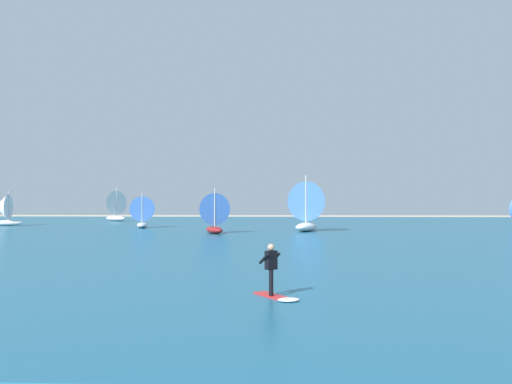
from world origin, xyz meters
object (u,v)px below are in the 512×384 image
(kitesurfer, at_px, (274,278))
(sailboat_heeled_over, at_px, (143,212))
(sailboat_leading, at_px, (113,206))
(sailboat_mid_left, at_px, (213,213))
(sailboat_mid_right, at_px, (3,210))
(sailboat_outermost, at_px, (309,206))

(kitesurfer, xyz_separation_m, sailboat_heeled_over, (-15.12, 41.74, 1.20))
(sailboat_leading, distance_m, sailboat_mid_left, 33.68)
(sailboat_heeled_over, height_order, sailboat_leading, sailboat_leading)
(sailboat_mid_right, bearing_deg, sailboat_leading, 60.17)
(sailboat_mid_left, bearing_deg, sailboat_leading, 123.17)
(sailboat_mid_right, distance_m, sailboat_outermost, 37.44)
(sailboat_heeled_over, xyz_separation_m, sailboat_mid_right, (-18.00, 3.56, 0.14))
(sailboat_outermost, bearing_deg, sailboat_mid_right, 166.09)
(sailboat_mid_left, bearing_deg, sailboat_mid_right, 154.36)
(kitesurfer, xyz_separation_m, sailboat_leading, (-24.43, 60.47, 1.70))
(sailboat_mid_right, relative_size, sailboat_mid_left, 1.01)
(kitesurfer, distance_m, sailboat_mid_left, 32.86)
(sailboat_heeled_over, bearing_deg, sailboat_mid_right, 168.80)
(sailboat_heeled_over, distance_m, sailboat_outermost, 19.14)
(sailboat_leading, xyz_separation_m, sailboat_outermost, (27.64, -24.17, 0.24))
(kitesurfer, height_order, sailboat_mid_left, sailboat_mid_left)
(kitesurfer, xyz_separation_m, sailboat_mid_left, (-6.00, 32.28, 1.32))
(sailboat_heeled_over, bearing_deg, kitesurfer, -70.08)
(sailboat_mid_left, bearing_deg, sailboat_heeled_over, 133.97)
(kitesurfer, bearing_deg, sailboat_outermost, 84.94)
(sailboat_mid_left, bearing_deg, kitesurfer, -79.47)
(sailboat_mid_right, bearing_deg, sailboat_outermost, -13.91)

